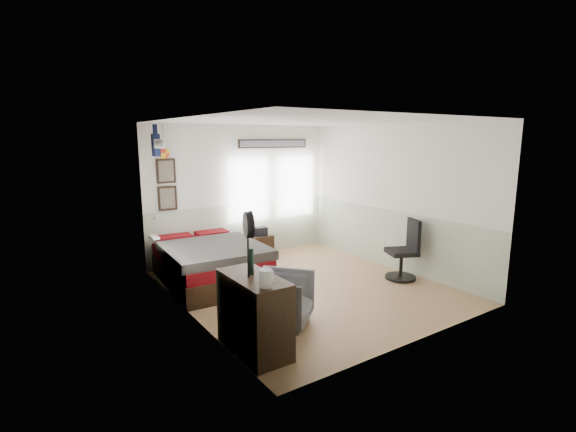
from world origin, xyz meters
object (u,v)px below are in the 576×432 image
Objects in this scene: nightstand at (260,246)px; armchair at (282,299)px; task_chair at (405,255)px; bed at (210,263)px; dresser at (254,314)px.

armchair is at bearing -117.85° from nightstand.
armchair is 3.15m from nightstand.
task_chair is (2.75, 0.31, 0.09)m from armchair.
bed reaches higher than nightstand.
dresser is at bearing -98.65° from bed.
task_chair reaches higher than armchair.
armchair reaches higher than bed.
nightstand is 2.94m from task_chair.
bed is at bearing 173.42° from task_chair.
dresser reaches higher than armchair.
bed is 2.22× the size of dresser.
nightstand is at bearing 144.09° from task_chair.
task_chair reaches higher than dresser.
task_chair is at bearing -27.75° from bed.
task_chair reaches higher than bed.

